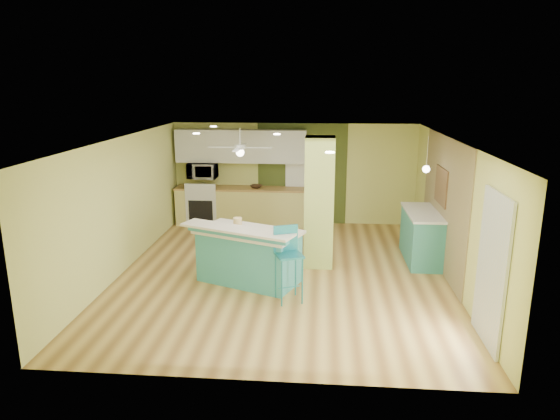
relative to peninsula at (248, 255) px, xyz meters
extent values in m
cube|color=olive|center=(0.58, 0.46, -0.51)|extent=(6.00, 7.00, 0.01)
cube|color=white|center=(0.58, 0.46, 2.00)|extent=(6.00, 7.00, 0.01)
cube|color=#D7DA75|center=(0.58, 3.97, 0.74)|extent=(6.00, 0.01, 2.50)
cube|color=#D7DA75|center=(0.58, -3.04, 0.74)|extent=(6.00, 0.01, 2.50)
cube|color=#D7DA75|center=(-2.43, 0.46, 0.74)|extent=(0.01, 7.00, 2.50)
cube|color=#D7DA75|center=(3.58, 0.46, 0.74)|extent=(0.01, 7.00, 2.50)
cube|color=olive|center=(3.56, 1.06, 0.74)|extent=(0.02, 3.40, 2.50)
cube|color=#445120|center=(0.78, 3.95, 0.74)|extent=(2.20, 0.02, 2.50)
cube|color=white|center=(0.78, 3.92, 0.49)|extent=(0.82, 0.05, 2.00)
cube|color=silver|center=(3.55, -1.84, 0.54)|extent=(0.04, 1.08, 2.10)
cube|color=#ACBF58|center=(1.23, 0.96, 0.74)|extent=(0.55, 0.55, 2.50)
cube|color=#CEC36B|center=(-0.72, 3.66, -0.06)|extent=(3.20, 0.60, 0.90)
cube|color=olive|center=(-0.72, 3.66, 0.41)|extent=(3.25, 0.63, 0.04)
cube|color=silver|center=(-1.67, 3.66, -0.06)|extent=(0.76, 0.64, 0.90)
cube|color=black|center=(-1.67, 3.33, -0.09)|extent=(0.59, 0.02, 0.50)
cube|color=silver|center=(-1.67, 3.36, 0.48)|extent=(0.76, 0.06, 0.18)
cube|color=silver|center=(-0.72, 3.78, 1.44)|extent=(3.20, 0.34, 0.80)
imported|color=silver|center=(-1.67, 3.66, 0.84)|extent=(0.70, 0.48, 0.39)
cylinder|color=white|center=(-0.52, 2.46, 1.79)|extent=(0.03, 0.03, 0.40)
cylinder|color=white|center=(-0.52, 2.46, 1.59)|extent=(0.24, 0.24, 0.10)
sphere|color=white|center=(-0.52, 2.46, 1.47)|extent=(0.18, 0.18, 0.18)
cylinder|color=silver|center=(3.23, 1.21, 1.68)|extent=(0.01, 0.01, 0.62)
sphere|color=white|center=(3.23, 1.21, 1.37)|extent=(0.14, 0.14, 0.14)
cube|color=brown|center=(3.54, 1.26, 1.04)|extent=(0.03, 0.90, 0.70)
cube|color=teal|center=(0.01, 0.02, -0.06)|extent=(1.89, 1.42, 0.90)
cube|color=white|center=(0.01, 0.02, 0.42)|extent=(2.02, 1.55, 0.05)
cube|color=teal|center=(-0.14, -0.35, 0.51)|extent=(1.83, 0.85, 0.13)
cube|color=white|center=(-0.14, -0.35, 0.57)|extent=(2.05, 1.16, 0.04)
cylinder|color=teal|center=(0.67, -0.97, -0.12)|extent=(0.03, 0.03, 0.77)
cylinder|color=teal|center=(0.99, -0.85, -0.12)|extent=(0.03, 0.03, 0.77)
cylinder|color=teal|center=(0.55, -0.65, -0.12)|extent=(0.03, 0.03, 0.77)
cylinder|color=teal|center=(0.87, -0.53, -0.12)|extent=(0.03, 0.03, 0.77)
cube|color=teal|center=(0.77, -0.75, 0.28)|extent=(0.53, 0.53, 0.03)
cube|color=teal|center=(0.70, -0.58, 0.52)|extent=(0.39, 0.18, 0.43)
cube|color=teal|center=(3.28, 1.39, -0.02)|extent=(0.62, 1.51, 0.97)
cube|color=white|center=(3.28, 1.39, 0.48)|extent=(0.67, 1.57, 0.04)
imported|color=#372416|center=(-0.34, 3.65, 0.47)|extent=(0.37, 0.37, 0.07)
cylinder|color=yellow|center=(-0.22, 0.19, 0.53)|extent=(0.16, 0.16, 0.18)
camera|label=1|loc=(1.27, -8.27, 2.97)|focal=32.00mm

